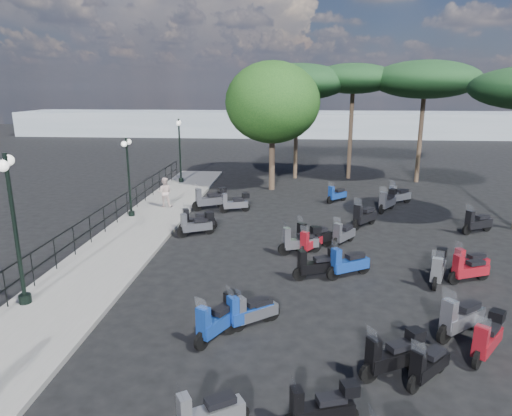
# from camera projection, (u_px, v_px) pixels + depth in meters

# --- Properties ---
(ground) EXTENTS (120.00, 120.00, 0.00)m
(ground) POSITION_uv_depth(u_px,v_px,m) (288.00, 273.00, 15.45)
(ground) COLOR black
(ground) RESTS_ON ground
(sidewalk) EXTENTS (3.00, 30.00, 0.15)m
(sidewalk) POSITION_uv_depth(u_px,v_px,m) (131.00, 238.00, 18.83)
(sidewalk) COLOR slate
(sidewalk) RESTS_ON ground
(railing) EXTENTS (0.04, 26.04, 1.10)m
(railing) POSITION_uv_depth(u_px,v_px,m) (97.00, 219.00, 18.53)
(railing) COLOR black
(railing) RESTS_ON sidewalk
(lamp_post_0) EXTENTS (0.70, 1.18, 4.30)m
(lamp_post_0) POSITION_uv_depth(u_px,v_px,m) (14.00, 220.00, 12.38)
(lamp_post_0) COLOR black
(lamp_post_0) RESTS_ON sidewalk
(lamp_post_1) EXTENTS (0.35, 1.09, 3.71)m
(lamp_post_1) POSITION_uv_depth(u_px,v_px,m) (128.00, 172.00, 21.25)
(lamp_post_1) COLOR black
(lamp_post_1) RESTS_ON sidewalk
(lamp_post_2) EXTENTS (0.48, 1.16, 4.02)m
(lamp_post_2) POSITION_uv_depth(u_px,v_px,m) (180.00, 146.00, 29.01)
(lamp_post_2) COLOR black
(lamp_post_2) RESTS_ON sidewalk
(pedestrian_far) EXTENTS (0.78, 0.63, 1.52)m
(pedestrian_far) POSITION_uv_depth(u_px,v_px,m) (165.00, 192.00, 23.24)
(pedestrian_far) COLOR beige
(pedestrian_far) RESTS_ON sidewalk
(scooter_1) EXTENTS (1.36, 0.91, 1.22)m
(scooter_1) POSITION_uv_depth(u_px,v_px,m) (208.00, 415.00, 8.19)
(scooter_1) COLOR black
(scooter_1) RESTS_ON ground
(scooter_2) EXTENTS (1.00, 1.56, 1.36)m
(scooter_2) POSITION_uv_depth(u_px,v_px,m) (218.00, 320.00, 11.35)
(scooter_2) COLOR black
(scooter_2) RESTS_ON ground
(scooter_3) EXTENTS (1.51, 0.95, 1.31)m
(scooter_3) POSITION_uv_depth(u_px,v_px,m) (196.00, 225.00, 19.20)
(scooter_3) COLOR black
(scooter_3) RESTS_ON ground
(scooter_4) EXTENTS (1.59, 0.88, 1.35)m
(scooter_4) POSITION_uv_depth(u_px,v_px,m) (197.00, 221.00, 19.79)
(scooter_4) COLOR black
(scooter_4) RESTS_ON ground
(scooter_5) EXTENTS (1.71, 1.06, 1.48)m
(scooter_5) POSITION_uv_depth(u_px,v_px,m) (210.00, 199.00, 23.26)
(scooter_5) COLOR black
(scooter_5) RESTS_ON ground
(scooter_7) EXTENTS (1.24, 0.99, 1.19)m
(scooter_7) POSITION_uv_depth(u_px,v_px,m) (255.00, 312.00, 11.94)
(scooter_7) COLOR black
(scooter_7) RESTS_ON ground
(scooter_8) EXTENTS (1.32, 1.09, 1.29)m
(scooter_8) POSITION_uv_depth(u_px,v_px,m) (248.00, 312.00, 11.85)
(scooter_8) COLOR black
(scooter_8) RESTS_ON ground
(scooter_9) EXTENTS (0.92, 1.32, 1.20)m
(scooter_9) POSITION_uv_depth(u_px,v_px,m) (311.00, 243.00, 17.23)
(scooter_9) COLOR black
(scooter_9) RESTS_ON ground
(scooter_10) EXTENTS (1.58, 1.07, 1.43)m
(scooter_10) POSITION_uv_depth(u_px,v_px,m) (313.00, 237.00, 17.63)
(scooter_10) COLOR black
(scooter_10) RESTS_ON ground
(scooter_11) EXTENTS (1.53, 0.77, 1.27)m
(scooter_11) POSITION_uv_depth(u_px,v_px,m) (235.00, 203.00, 22.83)
(scooter_11) COLOR black
(scooter_11) RESTS_ON ground
(scooter_12) EXTENTS (1.12, 1.13, 1.19)m
(scooter_12) POSITION_uv_depth(u_px,v_px,m) (428.00, 366.00, 9.63)
(scooter_12) COLOR black
(scooter_12) RESTS_ON ground
(scooter_13) EXTENTS (1.45, 0.67, 1.19)m
(scooter_13) POSITION_uv_depth(u_px,v_px,m) (322.00, 408.00, 8.31)
(scooter_13) COLOR black
(scooter_13) RESTS_ON ground
(scooter_14) EXTENTS (1.58, 0.80, 1.31)m
(scooter_14) POSITION_uv_depth(u_px,v_px,m) (317.00, 265.00, 14.89)
(scooter_14) COLOR black
(scooter_14) RESTS_ON ground
(scooter_15) EXTENTS (1.64, 0.83, 1.36)m
(scooter_15) POSITION_uv_depth(u_px,v_px,m) (300.00, 241.00, 17.12)
(scooter_15) COLOR black
(scooter_15) RESTS_ON ground
(scooter_16) EXTENTS (1.26, 1.48, 1.46)m
(scooter_16) POSITION_uv_depth(u_px,v_px,m) (364.00, 217.00, 20.36)
(scooter_16) COLOR black
(scooter_16) RESTS_ON ground
(scooter_17) EXTENTS (1.17, 1.13, 1.22)m
(scooter_17) POSITION_uv_depth(u_px,v_px,m) (336.00, 195.00, 24.81)
(scooter_17) COLOR black
(scooter_17) RESTS_ON ground
(scooter_19) EXTENTS (1.50, 0.95, 1.30)m
(scooter_19) POSITION_uv_depth(u_px,v_px,m) (393.00, 355.00, 9.87)
(scooter_19) COLOR black
(scooter_19) RESTS_ON ground
(scooter_20) EXTENTS (1.50, 1.21, 1.45)m
(scooter_20) POSITION_uv_depth(u_px,v_px,m) (460.00, 318.00, 11.43)
(scooter_20) COLOR black
(scooter_20) RESTS_ON ground
(scooter_21) EXTENTS (1.54, 1.01, 1.37)m
(scooter_21) POSITION_uv_depth(u_px,v_px,m) (348.00, 264.00, 15.01)
(scooter_21) COLOR black
(scooter_21) RESTS_ON ground
(scooter_22) EXTENTS (1.03, 1.36, 1.28)m
(scooter_22) POSITION_uv_depth(u_px,v_px,m) (343.00, 234.00, 18.09)
(scooter_22) COLOR black
(scooter_22) RESTS_ON ground
(scooter_23) EXTENTS (1.47, 1.13, 1.39)m
(scooter_23) POSITION_uv_depth(u_px,v_px,m) (399.00, 196.00, 24.31)
(scooter_23) COLOR black
(scooter_23) RESTS_ON ground
(scooter_25) EXTENTS (1.13, 1.36, 1.29)m
(scooter_25) POSITION_uv_depth(u_px,v_px,m) (487.00, 339.00, 10.53)
(scooter_25) COLOR black
(scooter_25) RESTS_ON ground
(scooter_26) EXTENTS (1.50, 0.78, 1.25)m
(scooter_26) POSITION_uv_depth(u_px,v_px,m) (469.00, 270.00, 14.62)
(scooter_26) COLOR black
(scooter_26) RESTS_ON ground
(scooter_27) EXTENTS (0.86, 1.56, 1.32)m
(scooter_27) POSITION_uv_depth(u_px,v_px,m) (438.00, 269.00, 14.55)
(scooter_27) COLOR black
(scooter_27) RESTS_ON ground
(scooter_28) EXTENTS (1.53, 0.96, 1.35)m
(scooter_28) POSITION_uv_depth(u_px,v_px,m) (477.00, 223.00, 19.54)
(scooter_28) COLOR black
(scooter_28) RESTS_ON ground
(scooter_29) EXTENTS (1.12, 1.53, 1.39)m
(scooter_29) POSITION_uv_depth(u_px,v_px,m) (387.00, 201.00, 23.00)
(scooter_29) COLOR black
(scooter_29) RESTS_ON ground
(scooter_30) EXTENTS (1.50, 0.78, 1.25)m
(scooter_30) POSITION_uv_depth(u_px,v_px,m) (470.00, 263.00, 15.17)
(scooter_30) COLOR black
(scooter_30) RESTS_ON ground
(broadleaf_tree) EXTENTS (5.61, 5.61, 7.60)m
(broadleaf_tree) POSITION_uv_depth(u_px,v_px,m) (272.00, 103.00, 26.74)
(broadleaf_tree) COLOR #38281E
(broadleaf_tree) RESTS_ON ground
(pine_0) EXTENTS (5.59, 5.59, 7.61)m
(pine_0) POSITION_uv_depth(u_px,v_px,m) (353.00, 79.00, 29.79)
(pine_0) COLOR #38281E
(pine_0) RESTS_ON ground
(pine_1) EXTENTS (6.78, 6.78, 7.74)m
(pine_1) POSITION_uv_depth(u_px,v_px,m) (425.00, 80.00, 28.58)
(pine_1) COLOR #38281E
(pine_1) RESTS_ON ground
(pine_2) EXTENTS (6.79, 6.79, 7.61)m
(pine_2) POSITION_uv_depth(u_px,v_px,m) (297.00, 82.00, 29.86)
(pine_2) COLOR #38281E
(pine_2) RESTS_ON ground
(distant_hills) EXTENTS (70.00, 8.00, 3.00)m
(distant_hills) POSITION_uv_depth(u_px,v_px,m) (293.00, 124.00, 58.41)
(distant_hills) COLOR gray
(distant_hills) RESTS_ON ground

